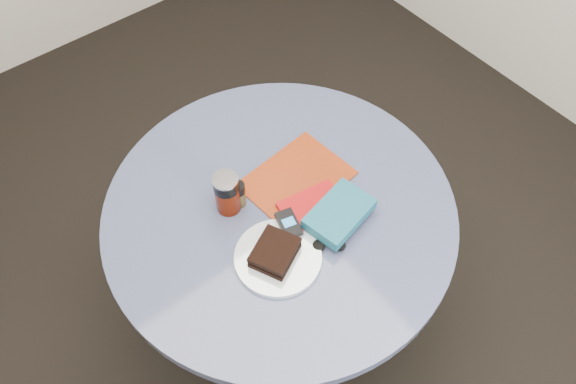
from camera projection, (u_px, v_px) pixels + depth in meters
ground at (282, 314)px, 2.19m from camera, size 4.00×4.00×0.00m
table at (280, 237)px, 1.72m from camera, size 1.00×1.00×0.75m
plate at (278, 257)px, 1.48m from camera, size 0.27×0.27×0.01m
sandwich at (275, 252)px, 1.46m from camera, size 0.15×0.14×0.04m
soda_can at (227, 193)px, 1.53m from camera, size 0.07×0.07×0.13m
pepper_grinder at (239, 194)px, 1.55m from camera, size 0.04×0.04×0.09m
magazine at (297, 179)px, 1.64m from camera, size 0.31×0.25×0.01m
red_book at (313, 207)px, 1.57m from camera, size 0.19×0.14×0.01m
novel at (339, 214)px, 1.53m from camera, size 0.21×0.16×0.04m
mp3_player at (289, 224)px, 1.52m from camera, size 0.07×0.10×0.02m
headphones at (329, 245)px, 1.50m from camera, size 0.10×0.08×0.02m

